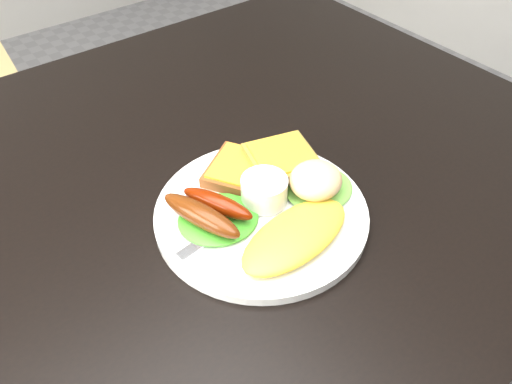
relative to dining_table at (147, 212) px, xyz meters
The scene contains 12 objects.
dining_table is the anchor object (origin of this frame).
plate 0.15m from the dining_table, 48.19° to the right, with size 0.25×0.25×0.01m, color white.
lettuce_left 0.11m from the dining_table, 63.69° to the right, with size 0.09×0.08×0.01m, color #278A1B.
lettuce_right 0.21m from the dining_table, 36.17° to the right, with size 0.09×0.08×0.01m, color #44952F.
omelette 0.20m from the dining_table, 60.71° to the right, with size 0.15×0.07×0.02m, color gold.
sausage_a 0.11m from the dining_table, 73.98° to the right, with size 0.03×0.11×0.03m, color #5A2108.
sausage_b 0.11m from the dining_table, 59.75° to the right, with size 0.02×0.09×0.02m, color #6D1004.
ramekin 0.15m from the dining_table, 42.69° to the right, with size 0.05×0.05×0.03m, color white.
toast_a 0.13m from the dining_table, 21.74° to the right, with size 0.08×0.08×0.01m, color brown.
toast_b 0.18m from the dining_table, 23.92° to the right, with size 0.08×0.08×0.01m, color olive.
potato_salad 0.21m from the dining_table, 38.20° to the right, with size 0.07×0.06×0.03m, color beige.
fork 0.13m from the dining_table, 59.49° to the right, with size 0.16×0.01×0.00m, color #ADAFB7.
Camera 1 is at (-0.16, -0.43, 1.17)m, focal length 35.00 mm.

